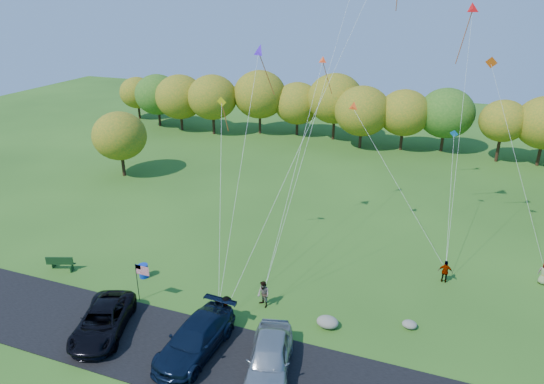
{
  "coord_description": "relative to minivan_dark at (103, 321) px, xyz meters",
  "views": [
    {
      "loc": [
        9.96,
        -22.2,
        18.47
      ],
      "look_at": [
        -0.55,
        6.0,
        5.89
      ],
      "focal_mm": 32.0,
      "sensor_mm": 36.0,
      "label": 1
    }
  ],
  "objects": [
    {
      "name": "ground",
      "position": [
        7.18,
        4.18,
        -0.83
      ],
      "size": [
        140.0,
        140.0,
        0.0
      ],
      "primitive_type": "plane",
      "color": "#2A5418",
      "rests_on": "ground"
    },
    {
      "name": "asphalt_lane",
      "position": [
        7.18,
        0.18,
        -0.8
      ],
      "size": [
        44.0,
        6.0,
        0.06
      ],
      "primitive_type": "cube",
      "color": "black",
      "rests_on": "ground"
    },
    {
      "name": "treeline",
      "position": [
        9.84,
        40.29,
        3.87
      ],
      "size": [
        77.96,
        27.49,
        8.21
      ],
      "color": "#3B2515",
      "rests_on": "ground"
    },
    {
      "name": "minivan_dark",
      "position": [
        0.0,
        0.0,
        0.0
      ],
      "size": [
        4.25,
        6.11,
        1.55
      ],
      "primitive_type": "imported",
      "rotation": [
        0.0,
        0.0,
        0.33
      ],
      "color": "black",
      "rests_on": "asphalt_lane"
    },
    {
      "name": "minivan_navy",
      "position": [
        5.82,
        0.4,
        0.1
      ],
      "size": [
        2.79,
        6.14,
        1.74
      ],
      "primitive_type": "imported",
      "rotation": [
        0.0,
        0.0,
        -0.06
      ],
      "color": "black",
      "rests_on": "asphalt_lane"
    },
    {
      "name": "minivan_silver",
      "position": [
        10.14,
        0.39,
        0.15
      ],
      "size": [
        3.4,
        5.81,
        1.86
      ],
      "primitive_type": "imported",
      "rotation": [
        0.0,
        0.0,
        0.23
      ],
      "color": "#A3A8AD",
      "rests_on": "asphalt_lane"
    },
    {
      "name": "flyer_a",
      "position": [
        5.76,
        3.38,
        0.0
      ],
      "size": [
        0.7,
        0.73,
        1.67
      ],
      "primitive_type": "imported",
      "rotation": [
        0.0,
        0.0,
        0.89
      ],
      "color": "#4C4C59",
      "rests_on": "ground"
    },
    {
      "name": "flyer_b",
      "position": [
        7.75,
        5.65,
        0.05
      ],
      "size": [
        1.09,
        1.03,
        1.77
      ],
      "primitive_type": "imported",
      "rotation": [
        0.0,
        0.0,
        -0.57
      ],
      "color": "#4C4C59",
      "rests_on": "ground"
    },
    {
      "name": "flyer_c",
      "position": [
        6.29,
        3.38,
        0.07
      ],
      "size": [
        1.35,
        1.21,
        1.81
      ],
      "primitive_type": "imported",
      "rotation": [
        0.0,
        0.0,
        2.55
      ],
      "color": "#4C4C59",
      "rests_on": "ground"
    },
    {
      "name": "flyer_d",
      "position": [
        18.32,
        12.54,
        -0.02
      ],
      "size": [
        0.96,
        0.41,
        1.63
      ],
      "primitive_type": "imported",
      "rotation": [
        0.0,
        0.0,
        3.15
      ],
      "color": "#4C4C59",
      "rests_on": "ground"
    },
    {
      "name": "flyer_e",
      "position": [
        24.6,
        14.64,
        -0.0
      ],
      "size": [
        0.96,
        0.82,
        1.67
      ],
      "primitive_type": "imported",
      "rotation": [
        0.0,
        0.0,
        2.72
      ],
      "color": "#4C4C59",
      "rests_on": "ground"
    },
    {
      "name": "park_bench",
      "position": [
        -7.33,
        4.64,
        -0.26
      ],
      "size": [
        1.87,
        0.94,
        1.07
      ],
      "rotation": [
        0.0,
        0.0,
        0.34
      ],
      "color": "#133415",
      "rests_on": "ground"
    },
    {
      "name": "trash_barrel",
      "position": [
        -1.28,
        5.9,
        -0.35
      ],
      "size": [
        0.65,
        0.65,
        0.97
      ],
      "primitive_type": "cylinder",
      "color": "#0B2DA8",
      "rests_on": "ground"
    },
    {
      "name": "flag_assembly",
      "position": [
        0.3,
        3.48,
        1.2
      ],
      "size": [
        0.99,
        0.65,
        2.69
      ],
      "color": "black",
      "rests_on": "ground"
    },
    {
      "name": "boulder_near",
      "position": [
        12.04,
        5.09,
        -0.51
      ],
      "size": [
        1.32,
        1.03,
        0.66
      ],
      "primitive_type": "ellipsoid",
      "color": "gray",
      "rests_on": "ground"
    },
    {
      "name": "boulder_far",
      "position": [
        16.61,
        6.7,
        -0.61
      ],
      "size": [
        0.88,
        0.73,
        0.46
      ],
      "primitive_type": "ellipsoid",
      "color": "slate",
      "rests_on": "ground"
    }
  ]
}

